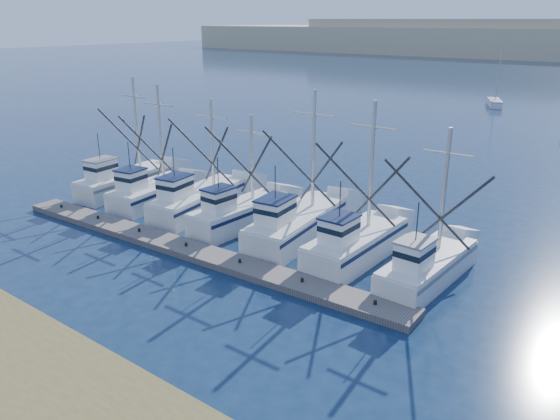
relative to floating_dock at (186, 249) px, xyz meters
The scene contains 4 objects.
ground 8.86m from the floating_dock, 37.10° to the right, with size 500.00×500.00×0.00m, color #0D1F3A.
floating_dock is the anchor object (origin of this frame).
trawler_fleet 5.07m from the floating_dock, 92.34° to the left, with size 27.91×9.28×8.90m.
sailboat_far 68.81m from the floating_dock, 92.75° to the left, with size 4.06×6.47×8.10m.
Camera 1 is at (14.92, -14.57, 12.79)m, focal length 35.00 mm.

